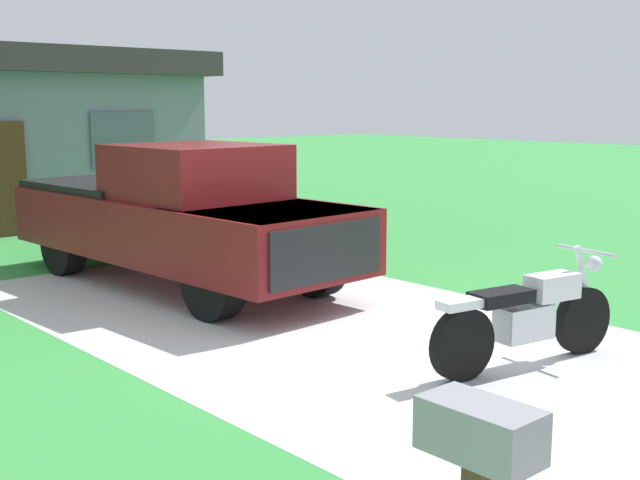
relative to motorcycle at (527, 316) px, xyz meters
name	(u,v)px	position (x,y,z in m)	size (l,w,h in m)	color
ground_plane	(309,322)	(-0.52, 2.50, -0.47)	(80.00, 80.00, 0.00)	green
driveway_pad	(309,322)	(-0.52, 2.50, -0.47)	(4.75, 8.93, 0.01)	silver
motorcycle	(527,316)	(0.00, 0.00, 0.00)	(2.20, 0.76, 1.09)	black
pickup_truck	(177,214)	(-0.52, 5.19, 0.48)	(2.27, 5.71, 1.90)	black
mailbox	(479,471)	(-3.82, -2.34, 0.51)	(0.26, 0.48, 1.26)	#4C3823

